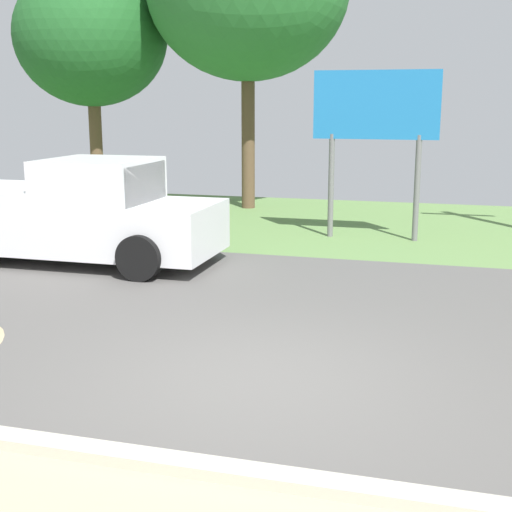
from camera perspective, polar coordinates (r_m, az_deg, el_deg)
ground_plane at (r=10.33m, az=4.34°, el=-4.09°), size 40.00×22.00×0.20m
pickup_truck at (r=13.22m, az=-14.19°, el=3.28°), size 5.20×2.28×1.88m
roadside_billboard at (r=15.07m, az=9.63°, el=10.97°), size 2.60×0.12×3.50m
tree_right_mid at (r=21.01m, az=-13.16°, el=16.83°), size 4.22×4.22×6.56m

